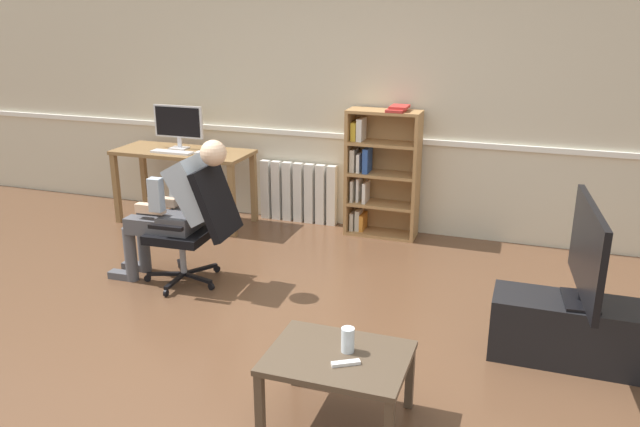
{
  "coord_description": "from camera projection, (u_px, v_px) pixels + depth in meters",
  "views": [
    {
      "loc": [
        1.58,
        -3.31,
        2.16
      ],
      "look_at": [
        0.15,
        0.85,
        0.7
      ],
      "focal_mm": 35.56,
      "sensor_mm": 36.0,
      "label": 1
    }
  ],
  "objects": [
    {
      "name": "keyboard",
      "position": [
        172.0,
        152.0,
        6.26
      ],
      "size": [
        0.43,
        0.12,
        0.02
      ],
      "primitive_type": "cube",
      "color": "silver",
      "rests_on": "computer_desk"
    },
    {
      "name": "bookshelf",
      "position": [
        378.0,
        172.0,
        6.08
      ],
      "size": [
        0.69,
        0.29,
        1.27
      ],
      "color": "#AD7F4C",
      "rests_on": "ground_plane"
    },
    {
      "name": "ground_plane",
      "position": [
        256.0,
        351.0,
        4.14
      ],
      "size": [
        18.0,
        18.0,
        0.0
      ],
      "primitive_type": "plane",
      "color": "brown"
    },
    {
      "name": "tv_stand",
      "position": [
        576.0,
        332.0,
        3.97
      ],
      "size": [
        1.03,
        0.37,
        0.41
      ],
      "color": "black",
      "rests_on": "ground_plane"
    },
    {
      "name": "spare_remote",
      "position": [
        346.0,
        363.0,
        3.23
      ],
      "size": [
        0.15,
        0.11,
        0.02
      ],
      "primitive_type": "cube",
      "rotation": [
        0.0,
        0.0,
        5.26
      ],
      "color": "white",
      "rests_on": "coffee_table"
    },
    {
      "name": "radiator",
      "position": [
        298.0,
        192.0,
        6.53
      ],
      "size": [
        0.82,
        0.08,
        0.62
      ],
      "color": "white",
      "rests_on": "ground_plane"
    },
    {
      "name": "coffee_table",
      "position": [
        338.0,
        364.0,
        3.34
      ],
      "size": [
        0.74,
        0.57,
        0.41
      ],
      "color": "#4C3D2D",
      "rests_on": "ground_plane"
    },
    {
      "name": "imac_monitor",
      "position": [
        178.0,
        124.0,
        6.39
      ],
      "size": [
        0.54,
        0.14,
        0.44
      ],
      "color": "silver",
      "rests_on": "computer_desk"
    },
    {
      "name": "tv_screen",
      "position": [
        587.0,
        253.0,
        3.8
      ],
      "size": [
        0.23,
        0.95,
        0.62
      ],
      "rotation": [
        0.0,
        0.0,
        1.67
      ],
      "color": "black",
      "rests_on": "tv_stand"
    },
    {
      "name": "office_chair",
      "position": [
        197.0,
        222.0,
        4.99
      ],
      "size": [
        0.77,
        0.62,
        0.98
      ],
      "rotation": [
        0.0,
        0.0,
        -1.52
      ],
      "color": "black",
      "rests_on": "ground_plane"
    },
    {
      "name": "person_seated",
      "position": [
        177.0,
        206.0,
        4.99
      ],
      "size": [
        1.05,
        0.4,
        1.19
      ],
      "rotation": [
        0.0,
        0.0,
        -1.52
      ],
      "color": "#4C4C51",
      "rests_on": "ground_plane"
    },
    {
      "name": "drinking_glass",
      "position": [
        348.0,
        340.0,
        3.34
      ],
      "size": [
        0.07,
        0.07,
        0.14
      ],
      "primitive_type": "cylinder",
      "color": "silver",
      "rests_on": "coffee_table"
    },
    {
      "name": "back_wall",
      "position": [
        366.0,
        93.0,
        6.1
      ],
      "size": [
        12.0,
        0.13,
        2.7
      ],
      "color": "beige",
      "rests_on": "ground_plane"
    },
    {
      "name": "computer_mouse",
      "position": [
        199.0,
        153.0,
        6.19
      ],
      "size": [
        0.06,
        0.1,
        0.03
      ],
      "primitive_type": "cube",
      "color": "white",
      "rests_on": "computer_desk"
    },
    {
      "name": "computer_desk",
      "position": [
        183.0,
        161.0,
        6.41
      ],
      "size": [
        1.4,
        0.57,
        0.76
      ],
      "color": "olive",
      "rests_on": "ground_plane"
    }
  ]
}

